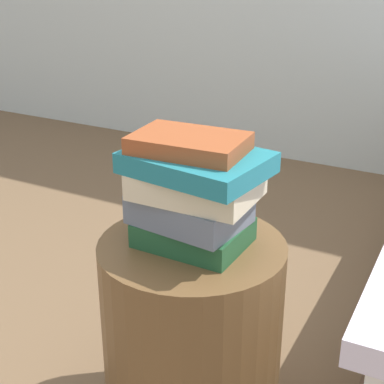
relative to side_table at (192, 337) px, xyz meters
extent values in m
cylinder|color=brown|center=(0.00, 0.00, 0.00)|extent=(0.42, 0.42, 0.50)
cube|color=#1E512D|center=(0.00, 0.01, 0.27)|extent=(0.23, 0.18, 0.05)
cube|color=slate|center=(-0.01, 0.00, 0.33)|extent=(0.25, 0.19, 0.06)
cube|color=beige|center=(0.01, 0.00, 0.39)|extent=(0.25, 0.18, 0.05)
cube|color=#1E727F|center=(0.01, 0.00, 0.44)|extent=(0.30, 0.24, 0.04)
cube|color=#994723|center=(-0.01, 0.00, 0.48)|extent=(0.24, 0.17, 0.04)
camera|label=1|loc=(0.54, -1.00, 0.86)|focal=54.84mm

